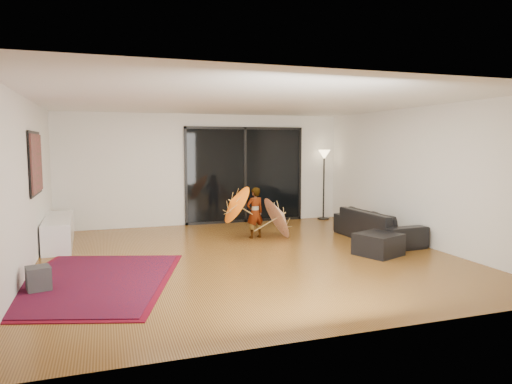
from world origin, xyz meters
name	(u,v)px	position (x,y,z in m)	size (l,w,h in m)	color
floor	(248,256)	(0.00, 0.00, 0.00)	(7.00, 7.00, 0.00)	olive
ceiling	(248,101)	(0.00, 0.00, 2.70)	(7.00, 7.00, 0.00)	white
wall_back	(206,170)	(0.00, 3.50, 1.35)	(7.00, 7.00, 0.00)	silver
wall_front	(351,206)	(0.00, -3.50, 1.35)	(7.00, 7.00, 0.00)	silver
wall_left	(25,186)	(-3.50, 0.00, 1.35)	(7.00, 7.00, 0.00)	silver
wall_right	(417,176)	(3.50, 0.00, 1.35)	(7.00, 7.00, 0.00)	silver
sliding_door	(245,175)	(1.00, 3.47, 1.20)	(3.06, 0.07, 2.40)	black
painting	(36,163)	(-3.46, 1.00, 1.65)	(0.04, 1.28, 1.08)	black
media_console	(59,231)	(-3.25, 2.02, 0.28)	(0.50, 1.99, 0.55)	white
speaker	(38,279)	(-3.25, -0.94, 0.17)	(0.29, 0.29, 0.34)	#424244
persian_rug	(91,282)	(-2.59, -0.75, 0.01)	(2.97, 3.55, 0.02)	#5E081A
sofa	(377,225)	(2.95, 0.49, 0.31)	(2.12, 0.83, 0.62)	black
ottoman	(378,244)	(2.24, -0.63, 0.19)	(0.68, 0.68, 0.39)	black
floor_lamp	(324,165)	(3.10, 3.24, 1.44)	(0.31, 0.31, 1.83)	black
child	(255,213)	(0.62, 1.49, 0.54)	(0.39, 0.26, 1.07)	#999999
parasol_orange	(230,205)	(0.07, 1.44, 0.73)	(0.61, 0.87, 0.89)	orange
parasol_white	(284,214)	(1.22, 1.34, 0.50)	(0.60, 0.95, 0.97)	white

